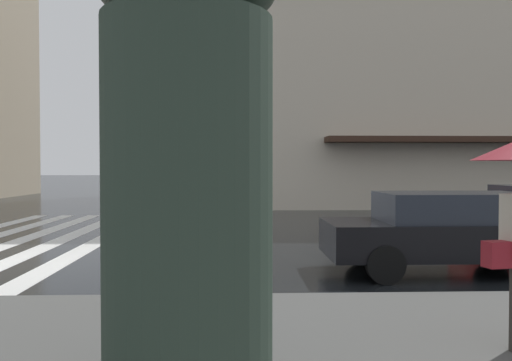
# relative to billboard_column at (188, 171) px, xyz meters

# --- Properties ---
(zebra_crossing) EXTENTS (13.00, 4.50, 0.01)m
(zebra_crossing) POSITION_rel_billboard_column_xyz_m (10.26, 5.08, -1.82)
(zebra_crossing) COLOR silver
(zebra_crossing) RESTS_ON ground_plane
(haussmann_block_corner) EXTENTS (19.41, 27.55, 22.94)m
(haussmann_block_corner) POSITION_rel_billboard_column_xyz_m (27.86, -13.74, 9.40)
(haussmann_block_corner) COLOR beige
(haussmann_block_corner) RESTS_ON ground_plane
(billboard_column) EXTENTS (1.30, 1.30, 3.27)m
(billboard_column) POSITION_rel_billboard_column_xyz_m (0.00, 0.00, 0.00)
(billboard_column) COLOR #28382D
(billboard_column) RESTS_ON sidewalk_pavement
(car_black) EXTENTS (1.85, 4.10, 1.41)m
(car_black) POSITION_rel_billboard_column_xyz_m (5.26, -4.01, -1.07)
(car_black) COLOR black
(car_black) RESTS_ON ground_plane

